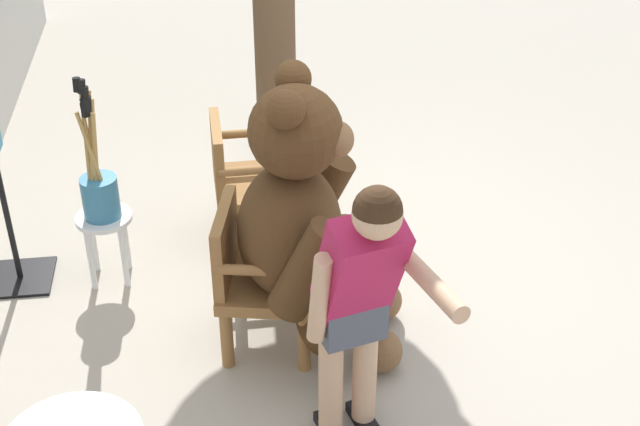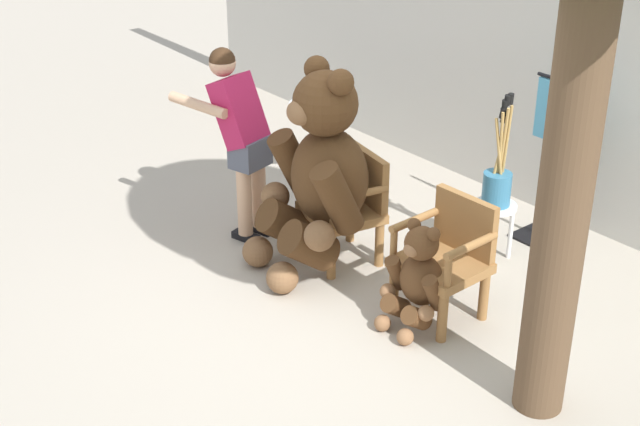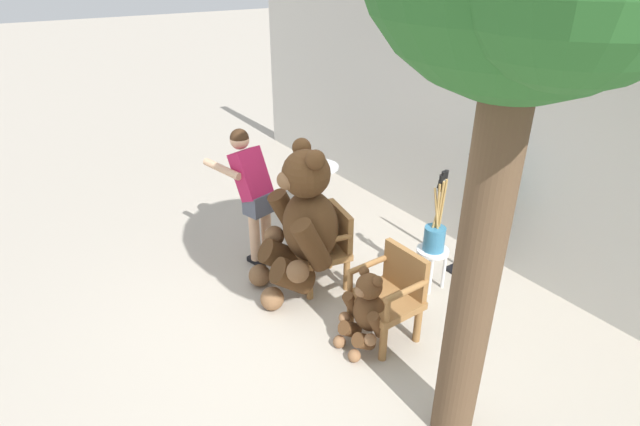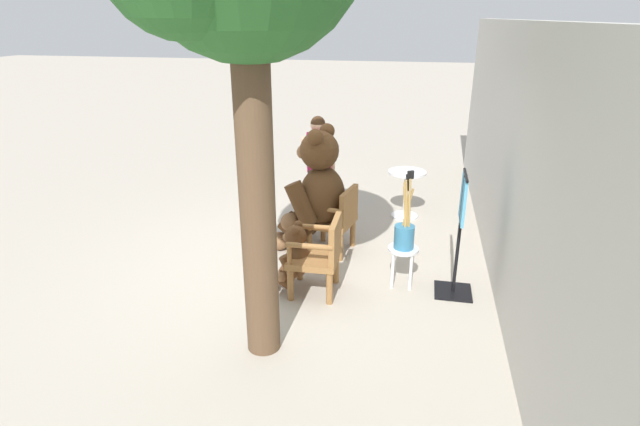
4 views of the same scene
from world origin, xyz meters
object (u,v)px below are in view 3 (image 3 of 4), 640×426
Objects in this scene: wooden_chair_right at (390,293)px; clothing_display_stand at (478,216)px; wooden_chair_left at (325,244)px; round_side_table at (318,185)px; brush_bucket at (435,232)px; person_visitor at (252,187)px; white_stool at (432,258)px; teddy_bear_large at (302,223)px; teddy_bear_small at (366,311)px.

clothing_display_stand is (-0.27, 1.45, 0.26)m from wooden_chair_right.
wooden_chair_left is 1.19× the size of round_side_table.
wooden_chair_right is 0.97× the size of brush_bucket.
white_stool is at bearing 39.42° from person_visitor.
person_visitor is at bearing -140.54° from brush_bucket.
teddy_bear_large reaches higher than wooden_chair_left.
white_stool is (0.74, 1.14, -0.44)m from teddy_bear_large.
round_side_table is at bearing -178.40° from white_stool.
wooden_chair_right is at bearing 14.00° from teddy_bear_large.
brush_bucket is 0.57m from clothing_display_stand.
person_visitor is 1.74× the size of brush_bucket.
teddy_bear_small is (0.00, -0.28, -0.08)m from wooden_chair_right.
round_side_table reaches higher than white_stool.
wooden_chair_left is 1.05m from person_visitor.
teddy_bear_large reaches higher than brush_bucket.
teddy_bear_small is 1.78m from clothing_display_stand.
person_visitor is at bearing -176.31° from teddy_bear_small.
brush_bucket is at bearing 110.66° from wooden_chair_right.
wooden_chair_right is 1.99m from person_visitor.
teddy_bear_small is at bearing -0.93° from teddy_bear_large.
teddy_bear_small is at bearing 3.69° from person_visitor.
teddy_bear_small is at bearing -15.17° from wooden_chair_left.
wooden_chair_left is 1.08m from teddy_bear_small.
teddy_bear_large is 1.82× the size of brush_bucket.
teddy_bear_small reaches higher than white_stool.
wooden_chair_right is at bearing 90.50° from teddy_bear_small.
person_visitor is at bearing -167.87° from wooden_chair_right.
teddy_bear_small is at bearing -89.50° from wooden_chair_right.
clothing_display_stand is at bearing 62.01° from wooden_chair_left.
person_visitor reaches higher than clothing_display_stand.
round_side_table is 2.25m from clothing_display_stand.
clothing_display_stand is (0.06, 0.57, 0.05)m from brush_bucket.
teddy_bear_large is 1.76m from round_side_table.
person_visitor reaches higher than wooden_chair_left.
wooden_chair_left is at bearing 25.48° from person_visitor.
clothing_display_stand is (1.62, 1.85, -0.20)m from person_visitor.
wooden_chair_left is 1.15m from brush_bucket.
round_side_table is at bearing -178.34° from brush_bucket.
clothing_display_stand is (0.77, 1.45, 0.26)m from wooden_chair_left.
teddy_bear_large reaches higher than round_side_table.
teddy_bear_large is 1.89m from clothing_display_stand.
teddy_bear_large is at bearing 179.07° from teddy_bear_small.
person_visitor is at bearing -170.35° from teddy_bear_large.
teddy_bear_large is (-0.03, -0.27, 0.33)m from wooden_chair_left.
wooden_chair_right is (1.04, 0.00, 0.00)m from wooden_chair_left.
wooden_chair_left is 1.00× the size of wooden_chair_right.
wooden_chair_right is 1.15m from teddy_bear_large.
teddy_bear_large is at bearing -115.00° from clothing_display_stand.
person_visitor is (-1.89, -0.12, 0.53)m from teddy_bear_small.
wooden_chair_left is 0.63× the size of clothing_display_stand.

